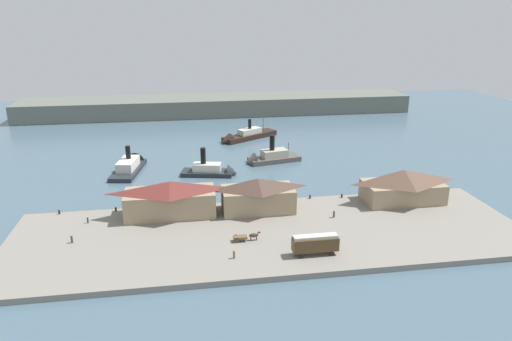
# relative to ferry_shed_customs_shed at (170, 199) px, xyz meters

# --- Properties ---
(ground_plane) EXTENTS (320.00, 320.00, 0.00)m
(ground_plane) POSITION_rel_ferry_shed_customs_shed_xyz_m (21.23, 9.46, -5.21)
(ground_plane) COLOR #476070
(quay_promenade) EXTENTS (110.00, 36.00, 1.20)m
(quay_promenade) POSITION_rel_ferry_shed_customs_shed_xyz_m (21.23, -12.54, -4.61)
(quay_promenade) COLOR gray
(quay_promenade) RESTS_ON ground
(seawall_edge) EXTENTS (110.00, 0.80, 1.00)m
(seawall_edge) POSITION_rel_ferry_shed_customs_shed_xyz_m (21.23, 5.86, -4.71)
(seawall_edge) COLOR #666159
(seawall_edge) RESTS_ON ground
(ferry_shed_customs_shed) EXTENTS (20.87, 9.38, 7.92)m
(ferry_shed_customs_shed) POSITION_rel_ferry_shed_customs_shed_xyz_m (0.00, 0.00, 0.00)
(ferry_shed_customs_shed) COLOR #998466
(ferry_shed_customs_shed) RESTS_ON quay_promenade
(ferry_shed_west_terminal) EXTENTS (17.09, 8.86, 7.99)m
(ferry_shed_west_terminal) POSITION_rel_ferry_shed_customs_shed_xyz_m (20.38, -0.72, 0.04)
(ferry_shed_west_terminal) COLOR #998466
(ferry_shed_west_terminal) RESTS_ON quay_promenade
(ferry_shed_central_terminal) EXTENTS (19.57, 10.06, 8.17)m
(ferry_shed_central_terminal) POSITION_rel_ferry_shed_customs_shed_xyz_m (56.70, -0.56, 0.14)
(ferry_shed_central_terminal) COLOR #998466
(ferry_shed_central_terminal) RESTS_ON quay_promenade
(street_tram) EXTENTS (8.95, 2.60, 4.06)m
(street_tram) POSITION_rel_ferry_shed_customs_shed_xyz_m (27.81, -23.74, -1.62)
(street_tram) COLOR #4C381E
(street_tram) RESTS_ON quay_promenade
(horse_cart) EXTENTS (5.67, 1.59, 1.87)m
(horse_cart) POSITION_rel_ferry_shed_customs_shed_xyz_m (15.24, -15.88, -3.09)
(horse_cart) COLOR brown
(horse_cart) RESTS_ON quay_promenade
(pedestrian_standing_center) EXTENTS (0.44, 0.44, 1.79)m
(pedestrian_standing_center) POSITION_rel_ferry_shed_customs_shed_xyz_m (12.13, -22.81, -3.19)
(pedestrian_standing_center) COLOR #6B5B4C
(pedestrian_standing_center) RESTS_ON quay_promenade
(pedestrian_near_east_shed) EXTENTS (0.38, 0.38, 1.52)m
(pedestrian_near_east_shed) POSITION_rel_ferry_shed_customs_shed_xyz_m (-18.26, -1.69, -3.32)
(pedestrian_near_east_shed) COLOR #33384C
(pedestrian_near_east_shed) RESTS_ON quay_promenade
(pedestrian_near_cart) EXTENTS (0.44, 0.44, 1.79)m
(pedestrian_near_cart) POSITION_rel_ferry_shed_customs_shed_xyz_m (-19.78, -11.18, -3.20)
(pedestrian_near_cart) COLOR #4C3D33
(pedestrian_near_cart) RESTS_ON quay_promenade
(pedestrian_at_waters_edge) EXTENTS (0.44, 0.44, 1.78)m
(pedestrian_at_waters_edge) POSITION_rel_ferry_shed_customs_shed_xyz_m (36.91, -7.47, -3.20)
(pedestrian_at_waters_edge) COLOR #4C3D33
(pedestrian_at_waters_edge) RESTS_ON quay_promenade
(mooring_post_east) EXTENTS (0.44, 0.44, 0.90)m
(mooring_post_east) POSITION_rel_ferry_shed_customs_shed_xyz_m (-12.89, 4.26, -3.56)
(mooring_post_east) COLOR black
(mooring_post_east) RESTS_ON quay_promenade
(mooring_post_west) EXTENTS (0.44, 0.44, 0.90)m
(mooring_post_west) POSITION_rel_ferry_shed_customs_shed_xyz_m (-25.70, 4.52, -3.56)
(mooring_post_west) COLOR black
(mooring_post_west) RESTS_ON quay_promenade
(mooring_post_center_east) EXTENTS (0.44, 0.44, 0.90)m
(mooring_post_center_east) POSITION_rel_ferry_shed_customs_shed_xyz_m (34.56, 4.61, -3.56)
(mooring_post_center_east) COLOR black
(mooring_post_center_east) RESTS_ON quay_promenade
(mooring_post_center_west) EXTENTS (0.44, 0.44, 0.90)m
(mooring_post_center_west) POSITION_rel_ferry_shed_customs_shed_xyz_m (42.72, 3.97, -3.56)
(mooring_post_center_west) COLOR black
(mooring_post_center_west) RESTS_ON quay_promenade
(ferry_moored_west) EXTENTS (9.91, 22.23, 10.21)m
(ferry_moored_west) POSITION_rel_ferry_shed_customs_shed_xyz_m (-12.52, 39.88, -3.89)
(ferry_moored_west) COLOR #23282D
(ferry_moored_west) RESTS_ON ground
(ferry_near_quay) EXTENTS (17.12, 8.85, 10.27)m
(ferry_near_quay) POSITION_rel_ferry_shed_customs_shed_xyz_m (12.29, 30.22, -3.89)
(ferry_near_quay) COLOR #23282D
(ferry_near_quay) RESTS_ON ground
(ferry_approaching_west) EXTENTS (24.09, 17.95, 9.31)m
(ferry_approaching_west) POSITION_rel_ferry_shed_customs_shed_xyz_m (26.53, 69.26, -3.90)
(ferry_approaching_west) COLOR black
(ferry_approaching_west) RESTS_ON ground
(ferry_departing_north) EXTENTS (18.83, 9.71, 10.92)m
(ferry_departing_north) POSITION_rel_ferry_shed_customs_shed_xyz_m (30.31, 40.02, -3.76)
(ferry_departing_north) COLOR #514C47
(ferry_departing_north) RESTS_ON ground
(far_headland) EXTENTS (180.00, 24.00, 8.00)m
(far_headland) POSITION_rel_ferry_shed_customs_shed_xyz_m (21.23, 119.46, -1.21)
(far_headland) COLOR #60665B
(far_headland) RESTS_ON ground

